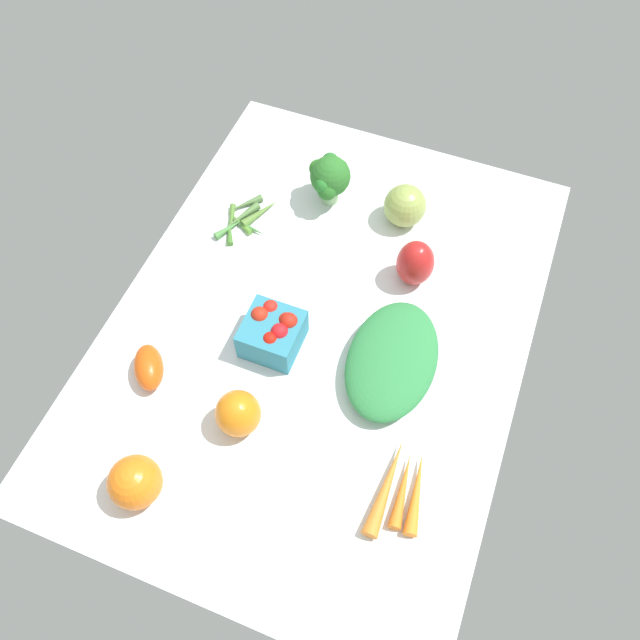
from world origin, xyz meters
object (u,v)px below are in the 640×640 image
object	(u,v)px
okra_pile	(243,218)
bell_pepper_orange	(238,413)
heirloom_tomato_green	(405,206)
roma_tomato	(149,367)
berry_basket	(273,332)
carrot_bunch	(399,489)
leafy_greens_clump	(392,360)
broccoli_head	(329,177)
bell_pepper_red	(415,263)
heirloom_tomato_orange	(135,482)

from	to	relation	value
okra_pile	bell_pepper_orange	world-z (taller)	bell_pepper_orange
heirloom_tomato_green	roma_tomato	distance (cm)	59.72
heirloom_tomato_green	berry_basket	distance (cm)	39.11
berry_basket	roma_tomato	distance (cm)	22.90
carrot_bunch	okra_pile	distance (cm)	63.75
heirloom_tomato_green	leafy_greens_clump	bearing A→B (deg)	13.93
broccoli_head	berry_basket	bearing A→B (deg)	4.73
roma_tomato	leafy_greens_clump	bearing A→B (deg)	79.51
berry_basket	bell_pepper_orange	world-z (taller)	bell_pepper_orange
bell_pepper_red	carrot_bunch	xyz separation A→B (cm)	(41.33, 10.34, -3.86)
bell_pepper_red	berry_basket	bearing A→B (deg)	-40.21
leafy_greens_clump	roma_tomato	distance (cm)	43.28
roma_tomato	berry_basket	bearing A→B (deg)	94.08
broccoli_head	carrot_bunch	xyz separation A→B (cm)	(54.47, 32.92, -5.62)
okra_pile	berry_basket	distance (cm)	30.20
heirloom_tomato_green	carrot_bunch	size ratio (longest dim) A/B	0.51
broccoli_head	bell_pepper_orange	world-z (taller)	broccoli_head
heirloom_tomato_orange	okra_pile	distance (cm)	58.35
bell_pepper_red	bell_pepper_orange	xyz separation A→B (cm)	(39.98, -18.63, -0.74)
carrot_bunch	berry_basket	xyz separation A→B (cm)	(-18.17, -29.92, 2.69)
broccoli_head	carrot_bunch	world-z (taller)	broccoli_head
berry_basket	heirloom_tomato_orange	bearing A→B (deg)	-15.63
okra_pile	leafy_greens_clump	bearing A→B (deg)	61.54
heirloom_tomato_orange	leafy_greens_clump	distance (cm)	47.82
heirloom_tomato_green	berry_basket	size ratio (longest dim) A/B	0.86
heirloom_tomato_orange	heirloom_tomato_green	distance (cm)	73.64
berry_basket	roma_tomato	xyz separation A→B (cm)	(13.99, -18.08, -1.38)
carrot_bunch	leafy_greens_clump	xyz separation A→B (cm)	(-21.20, -8.21, 1.54)
bell_pepper_red	bell_pepper_orange	bearing A→B (deg)	-24.99
okra_pile	berry_basket	xyz separation A→B (cm)	(24.34, 17.59, 3.15)
broccoli_head	bell_pepper_orange	bearing A→B (deg)	4.25
bell_pepper_red	heirloom_tomato_orange	bearing A→B (deg)	-27.10
broccoli_head	bell_pepper_orange	distance (cm)	53.32
bell_pepper_red	broccoli_head	bearing A→B (deg)	-120.20
heirloom_tomato_green	carrot_bunch	distance (cm)	57.45
bell_pepper_orange	roma_tomato	xyz separation A→B (cm)	(-2.83, -19.02, -1.80)
heirloom_tomato_orange	roma_tomato	world-z (taller)	heirloom_tomato_orange
heirloom_tomato_orange	bell_pepper_red	distance (cm)	63.44
heirloom_tomato_green	bell_pepper_red	distance (cm)	14.97
heirloom_tomato_orange	carrot_bunch	world-z (taller)	heirloom_tomato_orange
heirloom_tomato_orange	bell_pepper_red	xyz separation A→B (cm)	(-56.47, 28.90, 0.76)
bell_pepper_orange	okra_pile	bearing A→B (deg)	-155.76
roma_tomato	bell_pepper_orange	bearing A→B (deg)	47.90
bell_pepper_orange	heirloom_tomato_orange	bearing A→B (deg)	-31.89
heirloom_tomato_orange	broccoli_head	bearing A→B (deg)	174.82
bell_pepper_orange	roma_tomato	size ratio (longest dim) A/B	0.97
leafy_greens_clump	berry_basket	size ratio (longest dim) A/B	2.45
bell_pepper_red	okra_pile	bearing A→B (deg)	-91.82
carrot_bunch	okra_pile	bearing A→B (deg)	-131.82
leafy_greens_clump	bell_pepper_orange	world-z (taller)	bell_pepper_orange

